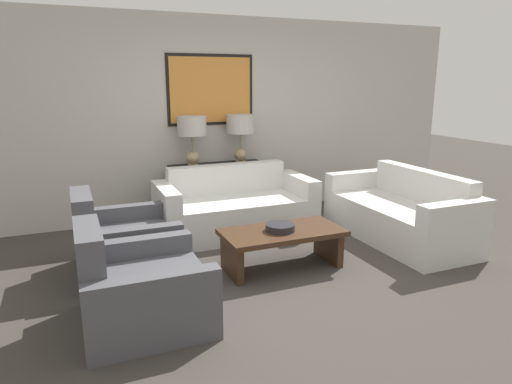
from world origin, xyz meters
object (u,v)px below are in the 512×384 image
console_table (218,191)px  table_lamp_right (240,128)px  armchair_near_back_wall (122,244)px  couch_by_back_wall (235,210)px  coffee_table (282,240)px  couch_by_side (400,215)px  decorative_bowl (280,227)px  table_lamp_left (192,130)px  armchair_near_camera (139,291)px

console_table → table_lamp_right: 0.90m
armchair_near_back_wall → table_lamp_right: bearing=37.3°
table_lamp_right → armchair_near_back_wall: table_lamp_right is taller
couch_by_back_wall → coffee_table: 1.21m
couch_by_side → decorative_bowl: 1.71m
table_lamp_left → armchair_near_camera: 2.81m
table_lamp_right → console_table: bearing=180.0°
table_lamp_right → armchair_near_back_wall: (-1.75, -1.33, -0.94)m
table_lamp_right → armchair_near_camera: size_ratio=0.68×
console_table → table_lamp_left: (-0.33, 0.00, 0.84)m
couch_by_back_wall → decorative_bowl: size_ratio=6.51×
couch_by_side → couch_by_back_wall: bearing=150.7°
couch_by_back_wall → armchair_near_camera: 2.25m
coffee_table → decorative_bowl: decorative_bowl is taller
console_table → table_lamp_left: 0.90m
coffee_table → decorative_bowl: 0.14m
console_table → couch_by_back_wall: couch_by_back_wall is taller
table_lamp_left → table_lamp_right: (0.66, 0.00, 0.00)m
table_lamp_right → coffee_table: size_ratio=0.54×
coffee_table → couch_by_back_wall: bearing=92.5°
couch_by_back_wall → couch_by_side: size_ratio=1.00×
console_table → coffee_table: (0.05, -1.87, -0.08)m
table_lamp_left → decorative_bowl: size_ratio=2.24×
table_lamp_right → couch_by_side: table_lamp_right is taller
couch_by_side → table_lamp_right: bearing=130.3°
coffee_table → armchair_near_back_wall: 1.57m
decorative_bowl → coffee_table: bearing=18.8°
coffee_table → armchair_near_back_wall: bearing=159.7°
table_lamp_left → table_lamp_right: same height
decorative_bowl → armchair_near_camera: 1.54m
coffee_table → decorative_bowl: (-0.03, -0.01, 0.14)m
table_lamp_right → armchair_near_camera: 3.13m
coffee_table → armchair_near_back_wall: (-1.47, 0.54, -0.02)m
coffee_table → decorative_bowl: bearing=-161.2°
couch_by_side → coffee_table: size_ratio=1.57×
couch_by_side → armchair_near_camera: bearing=-165.8°
table_lamp_right → couch_by_back_wall: bearing=-116.4°
couch_by_side → armchair_near_back_wall: size_ratio=1.97×
armchair_near_back_wall → armchair_near_camera: size_ratio=1.00×
couch_by_side → armchair_near_back_wall: bearing=174.6°
couch_by_back_wall → armchair_near_camera: bearing=-129.0°
table_lamp_right → decorative_bowl: bearing=-99.3°
console_table → couch_by_back_wall: (0.00, -0.67, -0.08)m
console_table → table_lamp_left: table_lamp_left is taller
console_table → table_lamp_right: size_ratio=1.95×
armchair_near_back_wall → coffee_table: bearing=-20.3°
armchair_near_camera → armchair_near_back_wall: bearing=90.0°
decorative_bowl → armchair_near_back_wall: size_ratio=0.30×
couch_by_back_wall → couch_by_side: 1.96m
table_lamp_right → decorative_bowl: (-0.31, -1.88, -0.78)m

